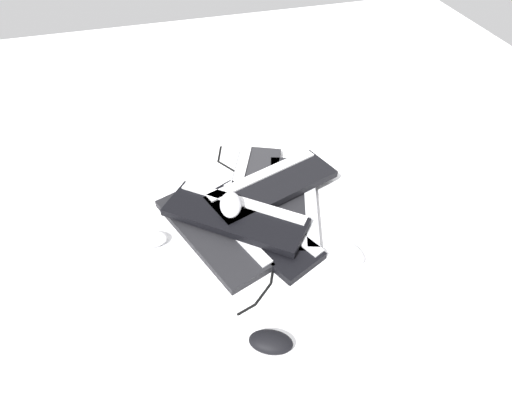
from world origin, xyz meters
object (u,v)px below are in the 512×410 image
at_px(mouse_1, 231,205).
at_px(mouse_3, 149,239).
at_px(mouse_0, 348,252).
at_px(keyboard_0, 294,202).
at_px(keyboard_4, 236,216).
at_px(keyboard_5, 272,186).
at_px(mouse_2, 271,342).
at_px(keyboard_2, 212,233).
at_px(keyboard_3, 258,227).
at_px(keyboard_1, 253,188).

distance_m(mouse_1, mouse_3, 0.27).
bearing_deg(mouse_0, keyboard_0, 173.82).
distance_m(keyboard_0, mouse_3, 0.48).
relative_size(keyboard_4, mouse_3, 3.96).
bearing_deg(mouse_0, keyboard_5, 179.74).
relative_size(keyboard_5, mouse_2, 4.23).
relative_size(keyboard_2, mouse_2, 4.22).
height_order(keyboard_2, keyboard_3, same).
height_order(keyboard_3, mouse_1, mouse_1).
bearing_deg(keyboard_2, keyboard_0, 12.53).
bearing_deg(mouse_0, mouse_1, -151.09).
xyz_separation_m(keyboard_3, mouse_3, (-0.33, 0.03, 0.01)).
xyz_separation_m(keyboard_1, mouse_0, (0.19, -0.35, 0.01)).
xyz_separation_m(keyboard_0, mouse_3, (-0.47, -0.04, 0.01)).
relative_size(keyboard_3, keyboard_4, 1.06).
height_order(mouse_2, mouse_3, same).
distance_m(keyboard_5, mouse_3, 0.43).
height_order(keyboard_0, mouse_0, mouse_0).
bearing_deg(keyboard_1, mouse_3, -158.34).
bearing_deg(mouse_0, keyboard_3, -151.45).
distance_m(keyboard_3, mouse_1, 0.11).
height_order(mouse_0, mouse_3, same).
height_order(keyboard_1, keyboard_5, keyboard_5).
xyz_separation_m(mouse_0, mouse_2, (-0.30, -0.22, 0.00)).
bearing_deg(keyboard_1, keyboard_0, -42.08).
bearing_deg(keyboard_1, keyboard_4, -123.29).
relative_size(mouse_0, mouse_2, 1.00).
relative_size(keyboard_1, mouse_0, 4.21).
height_order(keyboard_5, mouse_0, keyboard_5).
distance_m(keyboard_1, mouse_2, 0.58).
xyz_separation_m(keyboard_0, keyboard_2, (-0.29, -0.06, 0.00)).
bearing_deg(keyboard_5, keyboard_2, -151.42).
relative_size(keyboard_0, mouse_0, 4.23).
distance_m(keyboard_5, mouse_1, 0.19).
xyz_separation_m(mouse_1, mouse_3, (-0.26, -0.02, -0.06)).
distance_m(mouse_2, mouse_3, 0.49).
bearing_deg(keyboard_5, mouse_3, -165.93).
distance_m(keyboard_3, mouse_3, 0.33).
bearing_deg(mouse_3, keyboard_3, 3.88).
distance_m(mouse_0, mouse_2, 0.37).
height_order(keyboard_1, keyboard_3, same).
xyz_separation_m(keyboard_1, keyboard_4, (-0.09, -0.14, 0.03)).
xyz_separation_m(keyboard_3, keyboard_4, (-0.06, 0.03, 0.03)).
xyz_separation_m(keyboard_3, mouse_2, (-0.08, -0.39, 0.01)).
xyz_separation_m(mouse_0, mouse_3, (-0.55, 0.21, 0.00)).
relative_size(keyboard_2, keyboard_5, 1.00).
xyz_separation_m(keyboard_5, mouse_2, (-0.17, -0.53, -0.02)).
height_order(mouse_1, mouse_2, mouse_1).
bearing_deg(keyboard_4, keyboard_0, 11.89).
bearing_deg(keyboard_2, keyboard_4, 14.19).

